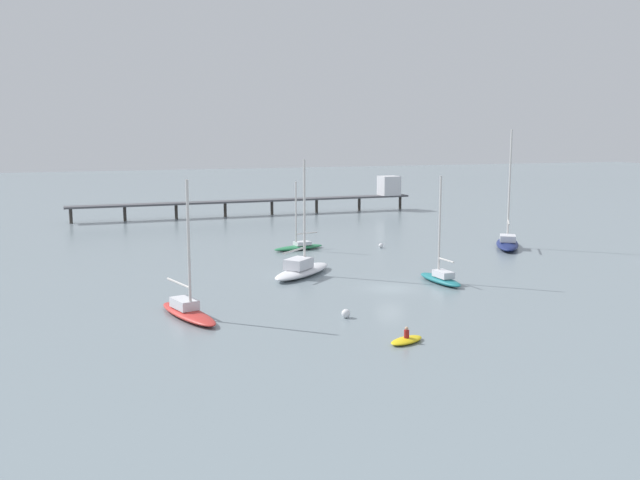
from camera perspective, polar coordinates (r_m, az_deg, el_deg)
The scene contains 10 objects.
ground_plane at distance 65.83m, azimuth 5.66°, elevation -3.91°, with size 400.00×400.00×0.00m, color gray.
pier at distance 123.52m, azimuth -0.79°, elevation 3.66°, with size 58.92×4.75×6.10m.
sailboat_navy at distance 90.59m, azimuth 14.81°, elevation -0.13°, with size 7.23×9.47×14.48m.
sailboat_green at distance 86.40m, azimuth -1.69°, elevation -0.44°, with size 6.95×3.37×8.31m.
sailboat_red at distance 56.62m, azimuth -10.59°, elevation -5.47°, with size 4.43×8.76×10.81m.
sailboat_teal at distance 68.71m, azimuth 9.67°, elevation -2.90°, with size 2.29×6.54×10.21m.
sailboat_white at distance 71.10m, azimuth -1.49°, elevation -2.30°, with size 8.78×8.47×11.62m.
dinghy_yellow at distance 49.71m, azimuth 6.95°, elevation -7.96°, with size 3.19×2.43×1.14m.
mooring_buoy_far at distance 87.97m, azimuth 4.92°, elevation -0.45°, with size 0.57×0.57×0.57m, color silver.
mooring_buoy_mid at distance 55.58m, azimuth 2.09°, elevation -5.92°, with size 0.70×0.70×0.70m, color silver.
Camera 1 is at (-26.42, -58.51, 14.60)m, focal length 39.86 mm.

